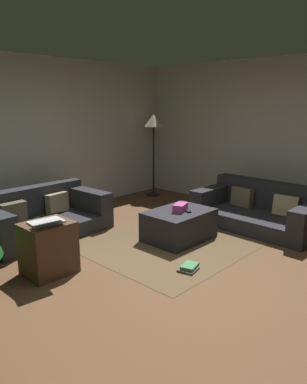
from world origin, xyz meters
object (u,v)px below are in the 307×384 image
ottoman (179,225)px  book_stack (189,268)px  couch_left (40,217)px  couch_right (260,210)px  gift_box (180,207)px  corner_lamp (153,127)px  side_table (48,248)px  tv_remote (187,211)px  laptop (49,219)px

ottoman → book_stack: bearing=-133.9°
couch_left → ottoman: bearing=124.4°
couch_right → ottoman: 1.42m
gift_box → corner_lamp: 2.77m
couch_right → couch_left: bearing=50.8°
couch_left → side_table: size_ratio=3.12×
gift_box → tv_remote: size_ratio=1.57×
side_table → corner_lamp: (3.43, 1.65, 1.11)m
corner_lamp → side_table: bearing=-154.3°
couch_left → book_stack: 2.40m
couch_right → corner_lamp: 2.82m
gift_box → corner_lamp: corner_lamp is taller
side_table → couch_right: bearing=-16.1°
couch_right → laptop: size_ratio=4.35×
ottoman → gift_box: size_ratio=3.67×
corner_lamp → couch_right: bearing=-96.8°
couch_left → tv_remote: size_ratio=11.43×
side_table → laptop: 0.36m
ottoman → side_table: (-1.82, 0.37, 0.09)m
ottoman → couch_right: bearing=-22.2°
ottoman → side_table: side_table is taller
tv_remote → laptop: bearing=-167.7°
ottoman → laptop: laptop is taller
couch_right → laptop: bearing=76.2°
gift_box → corner_lamp: size_ratio=0.15×
book_stack → laptop: bearing=137.4°
gift_box → tv_remote: bearing=-59.2°
couch_left → couch_right: 3.31m
ottoman → laptop: 1.90m
tv_remote → ottoman: bearing=135.7°
gift_box → laptop: (-1.81, 0.33, 0.18)m
tv_remote → book_stack: bearing=-115.0°
gift_box → laptop: 1.85m
side_table → gift_box: bearing=-12.3°
gift_box → laptop: laptop is taller
tv_remote → book_stack: size_ratio=0.58×
side_table → book_stack: size_ratio=2.11×
ottoman → side_table: bearing=168.5°
book_stack → couch_right: bearing=5.4°
gift_box → tv_remote: (0.05, -0.08, -0.04)m
laptop → ottoman: bearing=-9.7°
couch_left → book_stack: (0.51, -2.33, -0.22)m
laptop → tv_remote: bearing=-12.5°
couch_left → laptop: bearing=62.3°
ottoman → gift_box: (-0.01, -0.02, 0.26)m
couch_right → gift_box: bearing=70.1°
tv_remote → corner_lamp: corner_lamp is taller
gift_box → laptop: size_ratio=0.58×
tv_remote → couch_left: bearing=150.9°
couch_left → couch_right: bearing=137.1°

